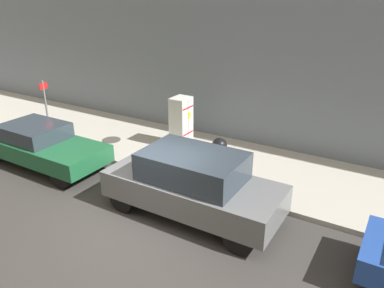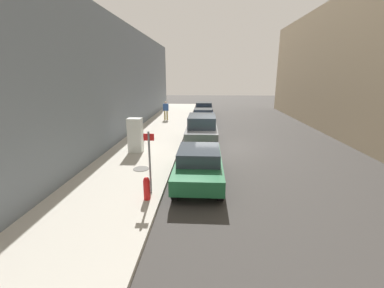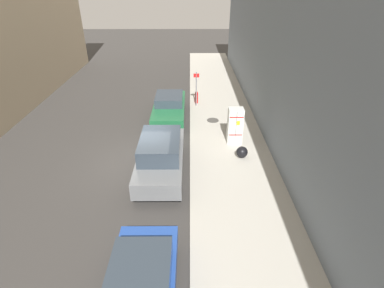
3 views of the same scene
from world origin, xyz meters
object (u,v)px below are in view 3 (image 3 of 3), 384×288
Objects in this scene: fire_hydrant at (196,97)px; parked_suv_gray at (161,156)px; parked_hatchback_blue at (141,285)px; discarded_refrigerator at (235,126)px; street_sign_post at (196,87)px; trash_bag at (242,152)px; parked_sedan_green at (169,106)px.

fire_hydrant is 0.17× the size of parked_suv_gray.
parked_hatchback_blue is at bearing 83.16° from fire_hydrant.
discarded_refrigerator is 4.38m from parked_suv_gray.
parked_suv_gray is 5.99m from parked_hatchback_blue.
street_sign_post is at bearing -69.32° from discarded_refrigerator.
trash_bag is (-2.01, 6.92, -0.14)m from fire_hydrant.
street_sign_post is 6.80m from trash_bag.
trash_bag is 0.14× the size of parked_hatchback_blue.
parked_suv_gray reaches higher than parked_hatchback_blue.
street_sign_post reaches higher than parked_sedan_green.
fire_hydrant is 0.20× the size of parked_hatchback_blue.
discarded_refrigerator is 5.28m from street_sign_post.
trash_bag is 3.89m from parked_suv_gray.
fire_hydrant is at bearing -71.35° from discarded_refrigerator.
parked_sedan_green is at bearing -90.00° from parked_suv_gray.
trash_bag is 6.09m from parked_sedan_green.
trash_bag is (-0.17, 1.49, -0.65)m from discarded_refrigerator.
parked_suv_gray is at bearing 16.81° from trash_bag.
trash_bag is at bearing 127.32° from parked_sedan_green.
parked_sedan_green is 11.94m from parked_hatchback_blue.
parked_sedan_green reaches higher than fire_hydrant.
parked_sedan_green is (1.68, 2.08, 0.19)m from fire_hydrant.
trash_bag is at bearing 106.17° from fire_hydrant.
discarded_refrigerator reaches higher than fire_hydrant.
discarded_refrigerator is at bearing 136.38° from parked_sedan_green.
street_sign_post reaches higher than discarded_refrigerator.
trash_bag is 0.11× the size of parked_sedan_green.
parked_sedan_green is at bearing 43.55° from street_sign_post.
street_sign_post is at bearing -136.45° from parked_sedan_green.
discarded_refrigerator reaches higher than parked_sedan_green.
parked_sedan_green is at bearing 51.08° from fire_hydrant.
discarded_refrigerator is 0.83× the size of street_sign_post.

